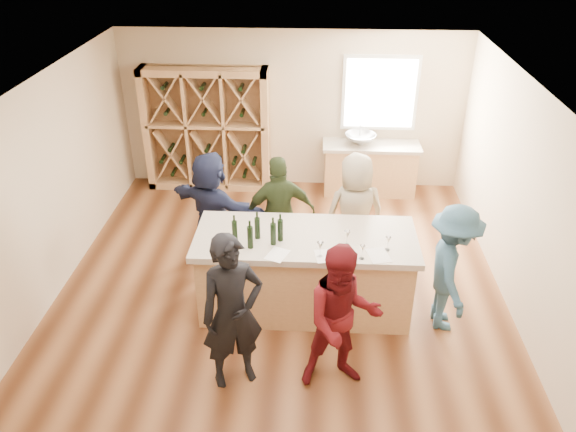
# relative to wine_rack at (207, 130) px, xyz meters

# --- Properties ---
(floor) EXTENTS (6.00, 7.00, 0.10)m
(floor) POSITION_rel_wine_rack_xyz_m (1.50, -3.27, -1.15)
(floor) COLOR brown
(floor) RESTS_ON ground
(ceiling) EXTENTS (6.00, 7.00, 0.10)m
(ceiling) POSITION_rel_wine_rack_xyz_m (1.50, -3.27, 1.75)
(ceiling) COLOR white
(ceiling) RESTS_ON ground
(wall_back) EXTENTS (6.00, 0.10, 2.80)m
(wall_back) POSITION_rel_wine_rack_xyz_m (1.50, 0.28, 0.30)
(wall_back) COLOR beige
(wall_back) RESTS_ON ground
(wall_left) EXTENTS (0.10, 7.00, 2.80)m
(wall_left) POSITION_rel_wine_rack_xyz_m (-1.55, -3.27, 0.30)
(wall_left) COLOR beige
(wall_left) RESTS_ON ground
(wall_right) EXTENTS (0.10, 7.00, 2.80)m
(wall_right) POSITION_rel_wine_rack_xyz_m (4.55, -3.27, 0.30)
(wall_right) COLOR beige
(wall_right) RESTS_ON ground
(window_frame) EXTENTS (1.30, 0.06, 1.30)m
(window_frame) POSITION_rel_wine_rack_xyz_m (3.00, 0.20, 0.65)
(window_frame) COLOR white
(window_frame) RESTS_ON wall_back
(window_pane) EXTENTS (1.18, 0.01, 1.18)m
(window_pane) POSITION_rel_wine_rack_xyz_m (3.00, 0.17, 0.65)
(window_pane) COLOR white
(window_pane) RESTS_ON wall_back
(wine_rack) EXTENTS (2.20, 0.45, 2.20)m
(wine_rack) POSITION_rel_wine_rack_xyz_m (0.00, 0.00, 0.00)
(wine_rack) COLOR tan
(wine_rack) RESTS_ON floor
(back_counter_base) EXTENTS (1.60, 0.58, 0.86)m
(back_counter_base) POSITION_rel_wine_rack_xyz_m (2.90, -0.07, -0.67)
(back_counter_base) COLOR tan
(back_counter_base) RESTS_ON floor
(back_counter_top) EXTENTS (1.70, 0.62, 0.06)m
(back_counter_top) POSITION_rel_wine_rack_xyz_m (2.90, -0.07, -0.21)
(back_counter_top) COLOR #B7A996
(back_counter_top) RESTS_ON back_counter_base
(sink) EXTENTS (0.54, 0.54, 0.19)m
(sink) POSITION_rel_wine_rack_xyz_m (2.70, -0.07, -0.09)
(sink) COLOR silver
(sink) RESTS_ON back_counter_top
(faucet) EXTENTS (0.02, 0.02, 0.30)m
(faucet) POSITION_rel_wine_rack_xyz_m (2.70, 0.11, -0.03)
(faucet) COLOR silver
(faucet) RESTS_ON back_counter_top
(tasting_counter_base) EXTENTS (2.60, 1.00, 1.00)m
(tasting_counter_base) POSITION_rel_wine_rack_xyz_m (1.84, -3.43, -0.60)
(tasting_counter_base) COLOR tan
(tasting_counter_base) RESTS_ON floor
(tasting_counter_top) EXTENTS (2.72, 1.12, 0.08)m
(tasting_counter_top) POSITION_rel_wine_rack_xyz_m (1.84, -3.43, -0.06)
(tasting_counter_top) COLOR #B7A996
(tasting_counter_top) RESTS_ON tasting_counter_base
(wine_bottle_a) EXTENTS (0.08, 0.08, 0.27)m
(wine_bottle_a) POSITION_rel_wine_rack_xyz_m (0.99, -3.57, 0.11)
(wine_bottle_a) COLOR black
(wine_bottle_a) RESTS_ON tasting_counter_top
(wine_bottle_b) EXTENTS (0.08, 0.08, 0.28)m
(wine_bottle_b) POSITION_rel_wine_rack_xyz_m (1.19, -3.72, 0.12)
(wine_bottle_b) COLOR black
(wine_bottle_b) RESTS_ON tasting_counter_top
(wine_bottle_c) EXTENTS (0.08, 0.08, 0.28)m
(wine_bottle_c) POSITION_rel_wine_rack_xyz_m (1.25, -3.50, 0.12)
(wine_bottle_c) COLOR black
(wine_bottle_c) RESTS_ON tasting_counter_top
(wine_bottle_d) EXTENTS (0.08, 0.08, 0.28)m
(wine_bottle_d) POSITION_rel_wine_rack_xyz_m (1.45, -3.63, 0.12)
(wine_bottle_d) COLOR black
(wine_bottle_d) RESTS_ON tasting_counter_top
(wine_bottle_e) EXTENTS (0.08, 0.08, 0.28)m
(wine_bottle_e) POSITION_rel_wine_rack_xyz_m (1.53, -3.54, 0.12)
(wine_bottle_e) COLOR black
(wine_bottle_e) RESTS_ON tasting_counter_top
(wine_glass_b) EXTENTS (0.09, 0.09, 0.20)m
(wine_glass_b) POSITION_rel_wine_rack_xyz_m (2.01, -3.86, 0.08)
(wine_glass_b) COLOR white
(wine_glass_b) RESTS_ON tasting_counter_top
(wine_glass_c) EXTENTS (0.08, 0.08, 0.17)m
(wine_glass_c) POSITION_rel_wine_rack_xyz_m (2.49, -3.88, 0.07)
(wine_glass_c) COLOR white
(wine_glass_c) RESTS_ON tasting_counter_top
(wine_glass_d) EXTENTS (0.09, 0.09, 0.20)m
(wine_glass_d) POSITION_rel_wine_rack_xyz_m (2.33, -3.60, 0.08)
(wine_glass_d) COLOR white
(wine_glass_d) RESTS_ON tasting_counter_top
(wine_glass_e) EXTENTS (0.08, 0.08, 0.17)m
(wine_glass_e) POSITION_rel_wine_rack_xyz_m (2.80, -3.69, 0.07)
(wine_glass_e) COLOR white
(wine_glass_e) RESTS_ON tasting_counter_top
(tasting_menu_a) EXTENTS (0.31, 0.35, 0.00)m
(tasting_menu_a) POSITION_rel_wine_rack_xyz_m (1.52, -3.85, -0.02)
(tasting_menu_a) COLOR white
(tasting_menu_a) RESTS_ON tasting_counter_top
(tasting_menu_b) EXTENTS (0.25, 0.31, 0.00)m
(tasting_menu_b) POSITION_rel_wine_rack_xyz_m (2.06, -3.85, -0.02)
(tasting_menu_b) COLOR white
(tasting_menu_b) RESTS_ON tasting_counter_top
(tasting_menu_c) EXTENTS (0.30, 0.36, 0.00)m
(tasting_menu_c) POSITION_rel_wine_rack_xyz_m (2.69, -3.80, -0.02)
(tasting_menu_c) COLOR white
(tasting_menu_c) RESTS_ON tasting_counter_top
(person_near_left) EXTENTS (0.81, 0.72, 1.84)m
(person_near_left) POSITION_rel_wine_rack_xyz_m (1.11, -4.73, -0.18)
(person_near_left) COLOR black
(person_near_left) RESTS_ON floor
(person_near_right) EXTENTS (0.91, 0.60, 1.73)m
(person_near_right) POSITION_rel_wine_rack_xyz_m (2.26, -4.69, -0.24)
(person_near_right) COLOR #590F14
(person_near_right) RESTS_ON floor
(person_server) EXTENTS (0.51, 1.08, 1.66)m
(person_server) POSITION_rel_wine_rack_xyz_m (3.58, -3.67, -0.27)
(person_server) COLOR #335972
(person_server) RESTS_ON floor
(person_far_mid) EXTENTS (1.10, 0.74, 1.71)m
(person_far_mid) POSITION_rel_wine_rack_xyz_m (1.45, -2.51, -0.25)
(person_far_mid) COLOR #263319
(person_far_mid) RESTS_ON floor
(person_far_right) EXTENTS (0.96, 0.75, 1.75)m
(person_far_right) POSITION_rel_wine_rack_xyz_m (2.49, -2.48, -0.23)
(person_far_right) COLOR gray
(person_far_right) RESTS_ON floor
(person_far_left) EXTENTS (1.66, 1.25, 1.70)m
(person_far_left) POSITION_rel_wine_rack_xyz_m (0.49, -2.41, -0.25)
(person_far_left) COLOR #191E38
(person_far_left) RESTS_ON floor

